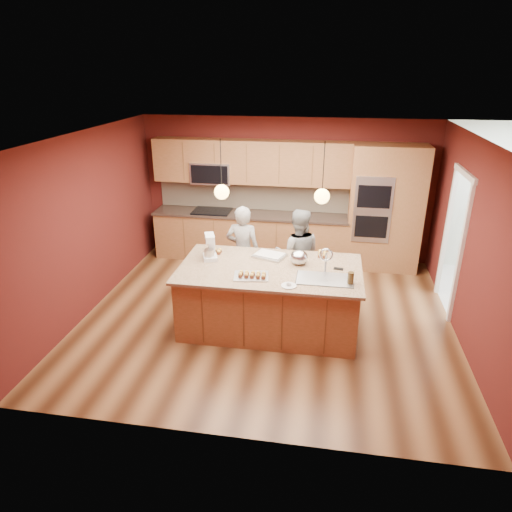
% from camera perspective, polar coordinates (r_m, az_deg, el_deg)
% --- Properties ---
extents(floor, '(5.50, 5.50, 0.00)m').
position_cam_1_polar(floor, '(7.07, 1.37, -7.52)').
color(floor, '#422312').
rests_on(floor, ground).
extents(ceiling, '(5.50, 5.50, 0.00)m').
position_cam_1_polar(ceiling, '(6.17, 1.61, 14.68)').
color(ceiling, white).
rests_on(ceiling, ground).
extents(wall_back, '(5.50, 0.00, 5.50)m').
position_cam_1_polar(wall_back, '(8.87, 3.76, 8.27)').
color(wall_back, '#4D1613').
rests_on(wall_back, ground).
extents(wall_front, '(5.50, 0.00, 5.50)m').
position_cam_1_polar(wall_front, '(4.27, -3.28, -8.60)').
color(wall_front, '#4D1613').
rests_on(wall_front, ground).
extents(wall_left, '(0.00, 5.00, 5.00)m').
position_cam_1_polar(wall_left, '(7.37, -20.25, 3.84)').
color(wall_left, '#4D1613').
rests_on(wall_left, ground).
extents(wall_right, '(0.00, 5.00, 5.00)m').
position_cam_1_polar(wall_right, '(6.72, 25.38, 1.23)').
color(wall_right, '#4D1613').
rests_on(wall_right, ground).
extents(cabinet_run, '(3.74, 0.64, 2.30)m').
position_cam_1_polar(cabinet_run, '(8.82, -0.89, 5.76)').
color(cabinet_run, brown).
rests_on(cabinet_run, floor).
extents(oven_column, '(1.30, 0.62, 2.30)m').
position_cam_1_polar(oven_column, '(8.65, 15.82, 5.69)').
color(oven_column, brown).
rests_on(oven_column, floor).
extents(doorway_trim, '(0.08, 1.11, 2.20)m').
position_cam_1_polar(doorway_trim, '(7.54, 23.38, 1.33)').
color(doorway_trim, white).
rests_on(doorway_trim, wall_right).
extents(pendant_left, '(0.20, 0.20, 0.80)m').
position_cam_1_polar(pendant_left, '(6.16, -4.31, 8.03)').
color(pendant_left, black).
rests_on(pendant_left, ceiling).
extents(pendant_right, '(0.20, 0.20, 0.80)m').
position_cam_1_polar(pendant_right, '(6.00, 8.24, 7.44)').
color(pendant_right, black).
rests_on(pendant_right, ceiling).
extents(island, '(2.55, 1.43, 1.32)m').
position_cam_1_polar(island, '(6.60, 1.84, -5.12)').
color(island, brown).
rests_on(island, floor).
extents(person_left, '(0.57, 0.39, 1.53)m').
position_cam_1_polar(person_left, '(7.43, -1.65, 0.62)').
color(person_left, black).
rests_on(person_left, floor).
extents(person_right, '(0.77, 0.62, 1.52)m').
position_cam_1_polar(person_right, '(7.33, 5.22, 0.15)').
color(person_right, slate).
rests_on(person_right, floor).
extents(stand_mixer, '(0.27, 0.31, 0.37)m').
position_cam_1_polar(stand_mixer, '(6.67, -5.77, 0.95)').
color(stand_mixer, silver).
rests_on(stand_mixer, island).
extents(sheet_cake, '(0.54, 0.46, 0.05)m').
position_cam_1_polar(sheet_cake, '(6.75, 1.71, 0.08)').
color(sheet_cake, silver).
rests_on(sheet_cake, island).
extents(cooling_rack, '(0.50, 0.39, 0.02)m').
position_cam_1_polar(cooling_rack, '(6.12, -0.60, -2.53)').
color(cooling_rack, silver).
rests_on(cooling_rack, island).
extents(mixing_bowl, '(0.26, 0.26, 0.22)m').
position_cam_1_polar(mixing_bowl, '(6.51, 5.39, -0.16)').
color(mixing_bowl, silver).
rests_on(mixing_bowl, island).
extents(plate, '(0.20, 0.20, 0.01)m').
position_cam_1_polar(plate, '(5.88, 4.12, -3.73)').
color(plate, silver).
rests_on(plate, island).
extents(tumbler, '(0.08, 0.08, 0.16)m').
position_cam_1_polar(tumbler, '(6.03, 11.75, -2.72)').
color(tumbler, '#3A2A13').
rests_on(tumbler, island).
extents(phone, '(0.14, 0.09, 0.01)m').
position_cam_1_polar(phone, '(6.46, 10.27, -1.57)').
color(phone, black).
rests_on(phone, island).
extents(cupcakes_left, '(0.23, 0.15, 0.07)m').
position_cam_1_polar(cupcakes_left, '(6.91, -5.21, 0.63)').
color(cupcakes_left, gold).
rests_on(cupcakes_left, island).
extents(cupcakes_rack, '(0.38, 0.15, 0.07)m').
position_cam_1_polar(cupcakes_rack, '(6.07, -0.46, -2.34)').
color(cupcakes_rack, gold).
rests_on(cupcakes_rack, island).
extents(cupcakes_right, '(0.15, 0.22, 0.07)m').
position_cam_1_polar(cupcakes_right, '(6.85, 8.30, 0.28)').
color(cupcakes_right, gold).
rests_on(cupcakes_right, island).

